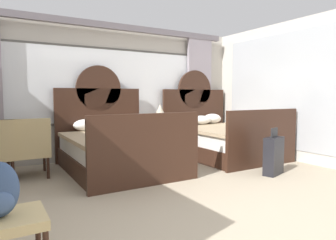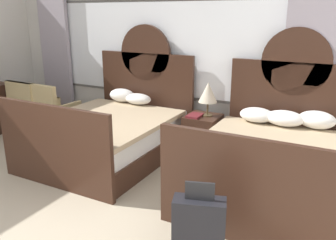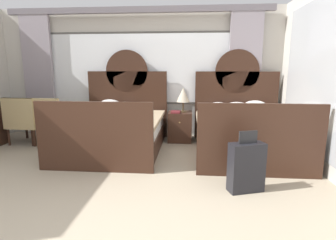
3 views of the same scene
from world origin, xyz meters
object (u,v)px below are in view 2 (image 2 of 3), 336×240
object	(u,v)px
nightstand_between_beds	(202,135)
armchair_by_window_right	(31,106)
armchair_by_window_centre	(31,106)
bed_near_window	(111,132)
armchair_by_window_left	(52,109)
book_on_nightstand	(195,116)
bed_near_mirror	(273,162)
table_lamp_on_nightstand	(208,93)
suitcase_on_floor	(199,232)

from	to	relation	value
nightstand_between_beds	armchair_by_window_right	world-z (taller)	armchair_by_window_right
armchair_by_window_centre	bed_near_window	bearing A→B (deg)	-6.97
armchair_by_window_left	nightstand_between_beds	bearing A→B (deg)	10.06
book_on_nightstand	armchair_by_window_right	xyz separation A→B (m)	(-2.90, -0.35, -0.13)
armchair_by_window_right	bed_near_mirror	bearing A→B (deg)	-2.95
table_lamp_on_nightstand	armchair_by_window_centre	distance (m)	3.11
bed_near_mirror	armchair_by_window_centre	size ratio (longest dim) A/B	2.31
book_on_nightstand	armchair_by_window_centre	bearing A→B (deg)	-173.10
nightstand_between_beds	table_lamp_on_nightstand	size ratio (longest dim) A/B	1.23
table_lamp_on_nightstand	suitcase_on_floor	bearing A→B (deg)	-69.60
bed_near_mirror	armchair_by_window_right	distance (m)	4.14
armchair_by_window_left	book_on_nightstand	bearing A→B (deg)	8.24
bed_near_mirror	book_on_nightstand	size ratio (longest dim) A/B	8.19
book_on_nightstand	armchair_by_window_left	xyz separation A→B (m)	(-2.42, -0.35, -0.13)
table_lamp_on_nightstand	bed_near_window	bearing A→B (deg)	-150.08
nightstand_between_beds	armchair_by_window_centre	xyz separation A→B (m)	(-2.99, -0.45, 0.18)
bed_near_window	book_on_nightstand	size ratio (longest dim) A/B	8.19
book_on_nightstand	suitcase_on_floor	xyz separation A→B (m)	(0.97, -2.11, -0.31)
armchair_by_window_left	bed_near_window	bearing A→B (deg)	-9.37
armchair_by_window_centre	suitcase_on_floor	xyz separation A→B (m)	(3.87, -1.76, -0.18)
bed_near_window	armchair_by_window_right	world-z (taller)	bed_near_window
book_on_nightstand	armchair_by_window_left	bearing A→B (deg)	-171.76
armchair_by_window_left	armchair_by_window_right	world-z (taller)	same
bed_near_window	book_on_nightstand	world-z (taller)	bed_near_window
bed_near_mirror	suitcase_on_floor	xyz separation A→B (m)	(-0.25, -1.55, -0.07)
bed_near_window	table_lamp_on_nightstand	size ratio (longest dim) A/B	4.39
book_on_nightstand	nightstand_between_beds	bearing A→B (deg)	47.48
table_lamp_on_nightstand	armchair_by_window_centre	world-z (taller)	table_lamp_on_nightstand
bed_near_window	table_lamp_on_nightstand	xyz separation A→B (m)	(1.20, 0.69, 0.57)
bed_near_window	armchair_by_window_centre	distance (m)	1.86
bed_near_mirror	armchair_by_window_centre	world-z (taller)	bed_near_mirror
nightstand_between_beds	armchair_by_window_left	xyz separation A→B (m)	(-2.51, -0.45, 0.18)
armchair_by_window_left	suitcase_on_floor	size ratio (longest dim) A/B	1.23
armchair_by_window_centre	armchair_by_window_right	world-z (taller)	same
armchair_by_window_left	bed_near_mirror	bearing A→B (deg)	-3.33
table_lamp_on_nightstand	armchair_by_window_right	distance (m)	3.11
nightstand_between_beds	armchair_by_window_centre	distance (m)	3.03
suitcase_on_floor	book_on_nightstand	bearing A→B (deg)	114.69
bed_near_window	nightstand_between_beds	distance (m)	1.33
armchair_by_window_left	armchair_by_window_right	distance (m)	0.48
bed_near_mirror	book_on_nightstand	xyz separation A→B (m)	(-1.23, 0.56, 0.24)
armchair_by_window_right	suitcase_on_floor	bearing A→B (deg)	-24.47
table_lamp_on_nightstand	armchair_by_window_right	bearing A→B (deg)	-171.32
bed_near_mirror	armchair_by_window_left	size ratio (longest dim) A/B	2.31
armchair_by_window_centre	nightstand_between_beds	bearing A→B (deg)	8.48
bed_near_window	bed_near_mirror	world-z (taller)	same
bed_near_window	nightstand_between_beds	size ratio (longest dim) A/B	3.58
bed_near_window	bed_near_mirror	size ratio (longest dim) A/B	1.00
nightstand_between_beds	armchair_by_window_centre	world-z (taller)	armchair_by_window_centre
bed_near_window	suitcase_on_floor	bearing A→B (deg)	-37.15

